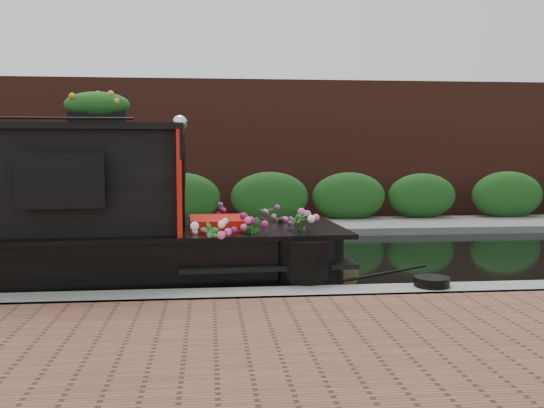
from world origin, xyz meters
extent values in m
plane|color=black|center=(0.00, 0.00, 0.00)|extent=(80.00, 80.00, 0.00)
cube|color=slate|center=(0.00, -3.30, 0.00)|extent=(40.00, 0.60, 0.50)
cube|color=slate|center=(0.00, 4.20, 0.00)|extent=(40.00, 2.40, 0.34)
cube|color=#1B4818|center=(0.00, 5.10, 0.00)|extent=(40.00, 1.10, 2.80)
cube|color=#4D231A|center=(0.00, 7.20, 0.00)|extent=(40.00, 1.00, 8.00)
cube|color=red|center=(0.38, -1.90, 1.55)|extent=(0.15, 1.91, 1.47)
cube|color=black|center=(-1.07, -2.86, 1.63)|extent=(0.98, 0.08, 0.60)
cube|color=red|center=(0.94, -1.90, 0.76)|extent=(0.91, 1.02, 0.54)
sphere|color=white|center=(0.39, -2.05, 2.41)|extent=(0.20, 0.20, 0.20)
sphere|color=white|center=(0.39, -1.74, 2.41)|extent=(0.20, 0.20, 0.20)
cube|color=black|center=(-0.77, -1.90, 2.46)|extent=(0.79, 0.27, 0.17)
ellipsoid|color=orange|center=(-0.77, -1.90, 2.67)|extent=(0.85, 0.27, 0.26)
imported|color=#22591E|center=(0.81, -2.73, 0.78)|extent=(0.37, 0.34, 0.57)
imported|color=#22591E|center=(1.35, -2.50, 0.80)|extent=(0.36, 0.41, 0.61)
imported|color=#22591E|center=(1.84, -1.28, 0.79)|extent=(0.67, 0.63, 0.60)
imported|color=#22591E|center=(2.06, -2.23, 0.82)|extent=(0.46, 0.46, 0.67)
imported|color=#22591E|center=(0.99, -1.07, 0.84)|extent=(0.27, 0.38, 0.71)
cylinder|color=brown|center=(2.80, -1.90, 0.17)|extent=(0.34, 0.44, 0.34)
cylinder|color=black|center=(3.66, -3.21, 0.31)|extent=(0.46, 0.46, 0.12)
camera|label=1|loc=(0.78, -10.69, 2.04)|focal=40.00mm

